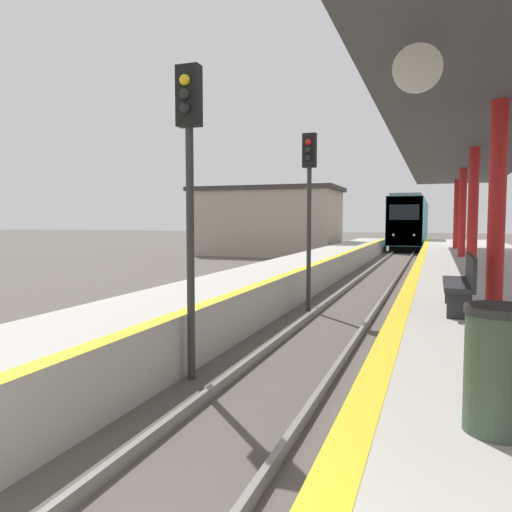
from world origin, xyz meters
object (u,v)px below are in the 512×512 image
object	(u,v)px
train	(411,222)
signal_near	(189,164)
trash_bin	(499,369)
signal_mid	(309,188)
bench	(462,281)

from	to	relation	value
train	signal_near	bearing A→B (deg)	-91.81
trash_bin	signal_near	bearing A→B (deg)	142.79
train	signal_mid	xyz separation A→B (m)	(-1.04, -36.26, 1.04)
signal_mid	train	bearing A→B (deg)	88.36
trash_bin	train	bearing A→B (deg)	93.27
signal_mid	trash_bin	world-z (taller)	signal_mid
train	bench	xyz separation A→B (m)	(2.60, -40.62, -0.80)
signal_near	trash_bin	world-z (taller)	signal_near
trash_bin	bench	size ratio (longest dim) A/B	0.49
signal_near	trash_bin	distance (m)	5.31
train	bench	distance (m)	40.71
train	signal_near	size ratio (longest dim) A/B	4.93
train	bench	world-z (taller)	train
signal_near	bench	world-z (taller)	signal_near
train	trash_bin	bearing A→B (deg)	-86.73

